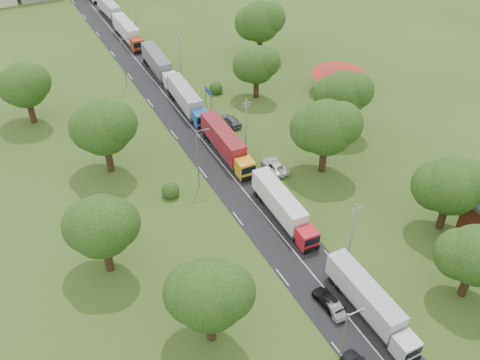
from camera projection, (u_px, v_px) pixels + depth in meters
ground at (283, 238)px, 71.07m from camera, size 260.00×260.00×0.00m
road at (218, 159)px, 85.09m from camera, size 8.00×200.00×0.04m
info_sign at (208, 95)px, 95.63m from camera, size 0.12×3.10×4.10m
pole_1 at (352, 231)px, 65.26m from camera, size 1.60×0.24×9.00m
pole_2 at (246, 123)px, 84.89m from camera, size 1.60×0.24×9.00m
pole_3 at (180, 55)px, 104.52m from camera, size 1.60×0.24×9.00m
pole_4 at (134, 9)px, 124.15m from camera, size 1.60×0.24×9.00m
lamp_0 at (344, 342)px, 51.71m from camera, size 2.03×0.22×10.00m
lamp_1 at (198, 156)px, 76.25m from camera, size 2.03×0.22×10.00m
lamp_2 at (124, 60)px, 100.78m from camera, size 2.03×0.22×10.00m
tree_2 at (475, 254)px, 59.53m from camera, size 8.00×8.00×10.10m
tree_3 at (451, 185)px, 68.32m from camera, size 8.80×8.80×11.07m
tree_4 at (326, 127)px, 78.04m from camera, size 9.60×9.60×12.05m
tree_5 at (343, 93)px, 87.27m from camera, size 8.80×8.80×11.07m
tree_6 at (256, 65)px, 97.04m from camera, size 8.00×8.00×10.10m
tree_7 at (260, 21)px, 110.05m from camera, size 9.60×9.60×12.05m
tree_10 at (209, 294)px, 54.32m from camera, size 8.80×8.80×11.07m
tree_11 at (101, 226)px, 62.32m from camera, size 8.80×8.80×11.07m
tree_12 at (103, 127)px, 78.12m from camera, size 9.60×9.60×12.05m
tree_13 at (24, 85)px, 89.64m from camera, size 8.80×8.80×11.07m
house_cream at (339, 74)px, 100.66m from camera, size 10.08×10.08×5.80m
truck_0 at (369, 302)px, 59.94m from camera, size 2.50×14.37×3.99m
truck_1 at (283, 206)px, 72.82m from camera, size 2.82×14.49×4.01m
truck_2 at (226, 143)px, 84.80m from camera, size 2.90×15.19×4.20m
truck_3 at (187, 99)px, 95.96m from camera, size 3.14×14.88×4.11m
truck_4 at (158, 64)px, 107.14m from camera, size 3.11×15.20×4.20m
truck_5 at (128, 31)px, 120.11m from camera, size 2.68×15.08×4.18m
truck_6 at (110, 10)px, 131.23m from camera, size 2.99×13.95×3.85m
car_lane_mid at (333, 307)px, 61.19m from camera, size 1.77×4.13×1.32m
car_lane_rear at (328, 301)px, 61.88m from camera, size 2.22×4.79×1.35m
car_verge_near at (275, 166)px, 82.39m from camera, size 2.65×5.53×1.52m
car_verge_far at (231, 121)px, 92.80m from camera, size 2.48×4.97×1.63m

